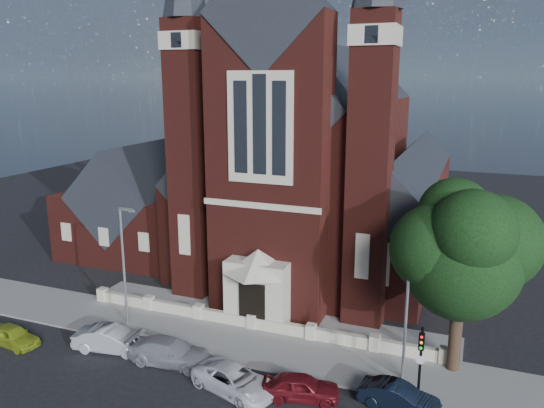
{
  "coord_description": "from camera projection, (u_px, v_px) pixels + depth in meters",
  "views": [
    {
      "loc": [
        12.84,
        -22.72,
        16.09
      ],
      "look_at": [
        -0.79,
        12.0,
        7.15
      ],
      "focal_mm": 35.0,
      "sensor_mm": 36.0,
      "label": 1
    }
  ],
  "objects": [
    {
      "name": "parish_hall",
      "position": [
        145.0,
        209.0,
        49.93
      ],
      "size": [
        12.0,
        12.2,
        10.24
      ],
      "color": "#4F1A15",
      "rests_on": "ground"
    },
    {
      "name": "church",
      "position": [
        324.0,
        167.0,
        47.74
      ],
      "size": [
        20.01,
        34.9,
        29.2
      ],
      "color": "#4F1A15",
      "rests_on": "ground"
    },
    {
      "name": "forecourt_wall",
      "position": [
        253.0,
        329.0,
        34.76
      ],
      "size": [
        24.0,
        0.4,
        0.9
      ],
      "primitive_type": "cube",
      "color": "beige",
      "rests_on": "ground"
    },
    {
      "name": "forecourt_paving",
      "position": [
        264.0,
        317.0,
        36.57
      ],
      "size": [
        26.0,
        3.0,
        0.14
      ],
      "primitive_type": "cube",
      "color": "gray",
      "rests_on": "ground"
    },
    {
      "name": "traffic_signal",
      "position": [
        421.0,
        354.0,
        26.56
      ],
      "size": [
        0.28,
        0.42,
        4.0
      ],
      "color": "black",
      "rests_on": "ground"
    },
    {
      "name": "car_lime_van",
      "position": [
        13.0,
        336.0,
        32.54
      ],
      "size": [
        3.87,
        1.9,
        1.27
      ],
      "primitive_type": "imported",
      "rotation": [
        0.0,
        0.0,
        1.46
      ],
      "color": "#95A821",
      "rests_on": "ground"
    },
    {
      "name": "car_white_suv",
      "position": [
        234.0,
        380.0,
        27.7
      ],
      "size": [
        5.29,
        3.59,
        1.34
      ],
      "primitive_type": "imported",
      "rotation": [
        0.0,
        0.0,
        1.26
      ],
      "color": "white",
      "rests_on": "ground"
    },
    {
      "name": "street_lamp_left",
      "position": [
        124.0,
        260.0,
        34.24
      ],
      "size": [
        1.16,
        0.22,
        8.09
      ],
      "color": "gray",
      "rests_on": "ground"
    },
    {
      "name": "street_lamp_right",
      "position": [
        409.0,
        302.0,
        27.84
      ],
      "size": [
        1.16,
        0.22,
        8.09
      ],
      "color": "gray",
      "rests_on": "ground"
    },
    {
      "name": "pavement_strip",
      "position": [
        240.0,
        343.0,
        32.95
      ],
      "size": [
        60.0,
        5.0,
        0.12
      ],
      "primitive_type": "cube",
      "color": "gray",
      "rests_on": "ground"
    },
    {
      "name": "ground",
      "position": [
        295.0,
        283.0,
        42.46
      ],
      "size": [
        120.0,
        120.0,
        0.0
      ],
      "primitive_type": "plane",
      "color": "black",
      "rests_on": "ground"
    },
    {
      "name": "car_navy",
      "position": [
        399.0,
        397.0,
        26.26
      ],
      "size": [
        4.11,
        1.89,
        1.31
      ],
      "primitive_type": "imported",
      "rotation": [
        0.0,
        0.0,
        1.44
      ],
      "color": "black",
      "rests_on": "ground"
    },
    {
      "name": "car_dark_red",
      "position": [
        301.0,
        387.0,
        27.06
      ],
      "size": [
        4.26,
        2.55,
        1.36
      ],
      "primitive_type": "imported",
      "rotation": [
        0.0,
        0.0,
        1.82
      ],
      "color": "maroon",
      "rests_on": "ground"
    },
    {
      "name": "car_silver_a",
      "position": [
        111.0,
        339.0,
        31.84
      ],
      "size": [
        4.74,
        2.33,
        1.49
      ],
      "primitive_type": "imported",
      "rotation": [
        0.0,
        0.0,
        1.74
      ],
      "color": "#A2A5A9",
      "rests_on": "ground"
    },
    {
      "name": "car_silver_b",
      "position": [
        170.0,
        352.0,
        30.42
      ],
      "size": [
        5.12,
        2.34,
        1.45
      ],
      "primitive_type": "imported",
      "rotation": [
        0.0,
        0.0,
        1.63
      ],
      "color": "#94959B",
      "rests_on": "ground"
    },
    {
      "name": "street_tree",
      "position": [
        464.0,
        255.0,
        27.95
      ],
      "size": [
        6.4,
        6.6,
        10.7
      ],
      "color": "black",
      "rests_on": "ground"
    }
  ]
}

